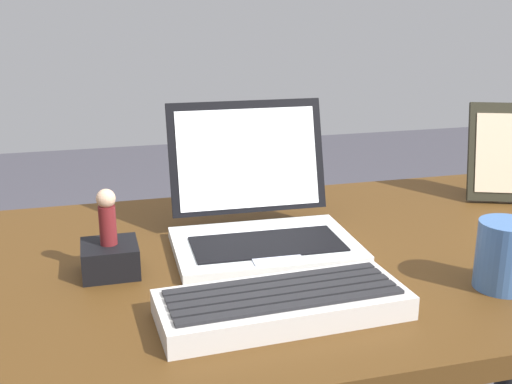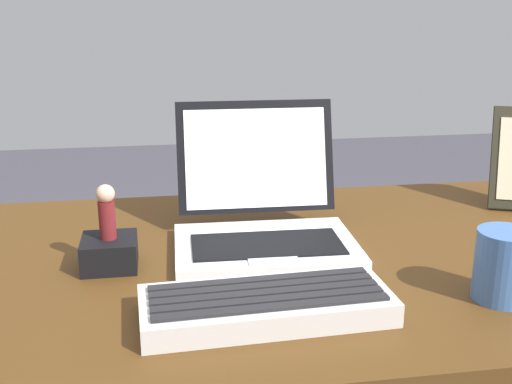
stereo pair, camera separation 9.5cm
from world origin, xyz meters
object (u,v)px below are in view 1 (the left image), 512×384
(figurine, at_px, (107,216))
(coffee_mug, at_px, (506,255))
(external_keyboard, at_px, (283,304))
(photo_frame, at_px, (502,153))
(figurine_stand, at_px, (110,259))
(laptop_front, at_px, (259,218))

(figurine, xyz_separation_m, coffee_mug, (0.52, -0.19, -0.04))
(coffee_mug, bearing_deg, external_keyboard, 179.86)
(photo_frame, bearing_deg, coffee_mug, -124.35)
(photo_frame, distance_m, figurine_stand, 0.78)
(external_keyboard, relative_size, figurine, 3.87)
(external_keyboard, relative_size, figurine_stand, 3.96)
(figurine_stand, relative_size, coffee_mug, 0.69)
(laptop_front, xyz_separation_m, photo_frame, (0.52, 0.10, 0.05))
(photo_frame, bearing_deg, figurine, -167.76)
(laptop_front, relative_size, coffee_mug, 2.50)
(laptop_front, bearing_deg, photo_frame, 11.41)
(coffee_mug, bearing_deg, figurine_stand, 160.26)
(photo_frame, bearing_deg, external_keyboard, -147.85)
(external_keyboard, distance_m, coffee_mug, 0.32)
(coffee_mug, bearing_deg, figurine, 160.26)
(laptop_front, xyz_separation_m, coffee_mug, (0.28, -0.25, 0.00))
(photo_frame, xyz_separation_m, coffee_mug, (-0.24, -0.35, -0.05))
(photo_frame, relative_size, figurine, 2.31)
(laptop_front, bearing_deg, figurine_stand, -165.97)
(laptop_front, distance_m, figurine, 0.25)
(photo_frame, relative_size, figurine_stand, 2.37)
(laptop_front, distance_m, coffee_mug, 0.37)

